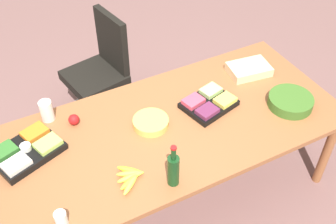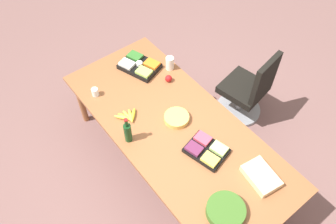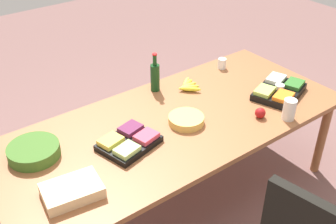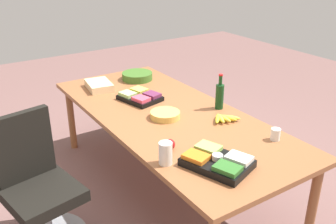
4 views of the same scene
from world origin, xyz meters
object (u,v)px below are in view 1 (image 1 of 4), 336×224
(apple_red, at_px, (74,120))
(paper_cup, at_px, (61,218))
(fruit_platter, at_px, (209,103))
(sheet_cake, at_px, (249,69))
(mayo_jar, at_px, (47,111))
(veggie_tray, at_px, (27,151))
(conference_table, at_px, (163,135))
(salad_bowl, at_px, (290,101))
(wine_bottle, at_px, (173,169))
(banana_bunch, at_px, (130,177))
(office_chair, at_px, (101,80))
(chip_bowl, at_px, (151,123))

(apple_red, bearing_deg, paper_cup, 66.82)
(fruit_platter, height_order, sheet_cake, fruit_platter)
(mayo_jar, xyz_separation_m, veggie_tray, (0.21, 0.26, -0.04))
(conference_table, xyz_separation_m, sheet_cake, (-0.89, -0.24, 0.09))
(veggie_tray, distance_m, salad_bowl, 1.86)
(wine_bottle, relative_size, fruit_platter, 0.76)
(wine_bottle, height_order, banana_bunch, wine_bottle)
(office_chair, distance_m, paper_cup, 1.79)
(office_chair, xyz_separation_m, salad_bowl, (-0.99, 1.37, 0.40))
(mayo_jar, height_order, salad_bowl, mayo_jar)
(office_chair, distance_m, sheet_cake, 1.38)
(chip_bowl, xyz_separation_m, fruit_platter, (-0.46, 0.02, 0.01))
(fruit_platter, bearing_deg, office_chair, -67.46)
(veggie_tray, relative_size, salad_bowl, 1.53)
(banana_bunch, xyz_separation_m, sheet_cake, (-1.27, -0.54, 0.01))
(banana_bunch, bearing_deg, chip_bowl, -130.73)
(fruit_platter, bearing_deg, wine_bottle, 41.34)
(apple_red, bearing_deg, office_chair, -119.28)
(wine_bottle, height_order, paper_cup, wine_bottle)
(office_chair, bearing_deg, veggie_tray, 49.44)
(paper_cup, relative_size, banana_bunch, 0.38)
(wine_bottle, height_order, salad_bowl, wine_bottle)
(apple_red, relative_size, sheet_cake, 0.24)
(conference_table, distance_m, apple_red, 0.63)
(conference_table, xyz_separation_m, banana_bunch, (0.38, 0.30, 0.08))
(apple_red, bearing_deg, chip_bowl, 150.58)
(wine_bottle, distance_m, salad_bowl, 1.11)
(banana_bunch, relative_size, apple_red, 3.15)
(apple_red, height_order, fruit_platter, apple_red)
(conference_table, relative_size, wine_bottle, 8.11)
(mayo_jar, relative_size, paper_cup, 1.73)
(office_chair, bearing_deg, chip_bowl, 90.01)
(chip_bowl, bearing_deg, office_chair, -89.99)
(banana_bunch, xyz_separation_m, salad_bowl, (-1.30, -0.08, 0.01))
(salad_bowl, xyz_separation_m, fruit_platter, (0.53, -0.27, -0.01))
(paper_cup, bearing_deg, veggie_tray, -85.64)
(fruit_platter, relative_size, sheet_cake, 1.30)
(paper_cup, height_order, banana_bunch, paper_cup)
(office_chair, height_order, fruit_platter, office_chair)
(banana_bunch, bearing_deg, mayo_jar, -68.85)
(paper_cup, bearing_deg, wine_bottle, 176.82)
(office_chair, xyz_separation_m, chip_bowl, (-0.00, 1.09, 0.39))
(chip_bowl, distance_m, fruit_platter, 0.46)
(wine_bottle, relative_size, salad_bowl, 0.98)
(veggie_tray, xyz_separation_m, chip_bowl, (-0.82, 0.13, -0.01))
(paper_cup, xyz_separation_m, chip_bowl, (-0.78, -0.47, -0.02))
(paper_cup, distance_m, fruit_platter, 1.31)
(veggie_tray, relative_size, banana_bunch, 2.07)
(banana_bunch, bearing_deg, wine_bottle, 148.16)
(veggie_tray, xyz_separation_m, apple_red, (-0.36, -0.13, 0.00))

